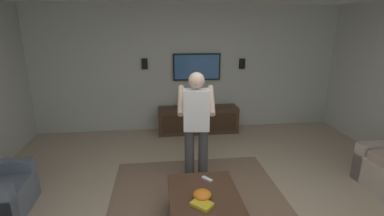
{
  "coord_description": "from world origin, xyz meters",
  "views": [
    {
      "loc": [
        -2.86,
        0.63,
        2.26
      ],
      "look_at": [
        1.0,
        0.17,
        1.1
      ],
      "focal_mm": 26.34,
      "sensor_mm": 36.0,
      "label": 1
    }
  ],
  "objects": [
    {
      "name": "wall_back_tv",
      "position": [
        3.16,
        0.0,
        1.33
      ],
      "size": [
        0.1,
        6.71,
        2.65
      ],
      "primitive_type": "cube",
      "color": "#B2B7AD",
      "rests_on": "ground"
    },
    {
      "name": "area_rug",
      "position": [
        0.08,
        0.17,
        0.01
      ],
      "size": [
        2.82,
        2.34,
        0.01
      ],
      "primitive_type": "cube",
      "color": "#7A604C",
      "rests_on": "ground"
    },
    {
      "name": "coffee_table",
      "position": [
        -0.12,
        0.17,
        0.3
      ],
      "size": [
        1.0,
        0.8,
        0.4
      ],
      "color": "#422B1C",
      "rests_on": "ground"
    },
    {
      "name": "media_console",
      "position": [
        2.83,
        -0.18,
        0.28
      ],
      "size": [
        0.45,
        1.7,
        0.55
      ],
      "rotation": [
        0.0,
        0.0,
        3.14
      ],
      "color": "#422B1C",
      "rests_on": "ground"
    },
    {
      "name": "tv",
      "position": [
        3.07,
        -0.18,
        1.38
      ],
      "size": [
        0.05,
        1.01,
        0.57
      ],
      "rotation": [
        0.0,
        0.0,
        3.14
      ],
      "color": "black"
    },
    {
      "name": "person_standing",
      "position": [
        0.87,
        0.13,
        0.93
      ],
      "size": [
        0.57,
        0.58,
        1.64
      ],
      "rotation": [
        0.0,
        0.0,
        -0.1
      ],
      "color": "#3F3F3F",
      "rests_on": "ground"
    },
    {
      "name": "bowl",
      "position": [
        -0.18,
        0.2,
        0.45
      ],
      "size": [
        0.21,
        0.21,
        0.09
      ],
      "primitive_type": "ellipsoid",
      "color": "orange",
      "rests_on": "coffee_table"
    },
    {
      "name": "remote_white",
      "position": [
        0.19,
        0.08,
        0.41
      ],
      "size": [
        0.14,
        0.13,
        0.02
      ],
      "primitive_type": "cube",
      "rotation": [
        0.0,
        0.0,
        3.81
      ],
      "color": "white",
      "rests_on": "coffee_table"
    },
    {
      "name": "book",
      "position": [
        -0.31,
        0.22,
        0.42
      ],
      "size": [
        0.27,
        0.27,
        0.04
      ],
      "primitive_type": "cube",
      "rotation": [
        0.0,
        0.0,
        0.81
      ],
      "color": "gold",
      "rests_on": "coffee_table"
    },
    {
      "name": "vase_round",
      "position": [
        2.82,
        0.14,
        0.66
      ],
      "size": [
        0.22,
        0.22,
        0.22
      ],
      "primitive_type": "sphere",
      "color": "red",
      "rests_on": "media_console"
    },
    {
      "name": "wall_speaker_left",
      "position": [
        3.08,
        -1.17,
        1.43
      ],
      "size": [
        0.06,
        0.12,
        0.22
      ],
      "primitive_type": "cube",
      "color": "black"
    },
    {
      "name": "wall_speaker_right",
      "position": [
        3.08,
        0.92,
        1.46
      ],
      "size": [
        0.06,
        0.12,
        0.22
      ],
      "primitive_type": "cube",
      "color": "black"
    }
  ]
}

